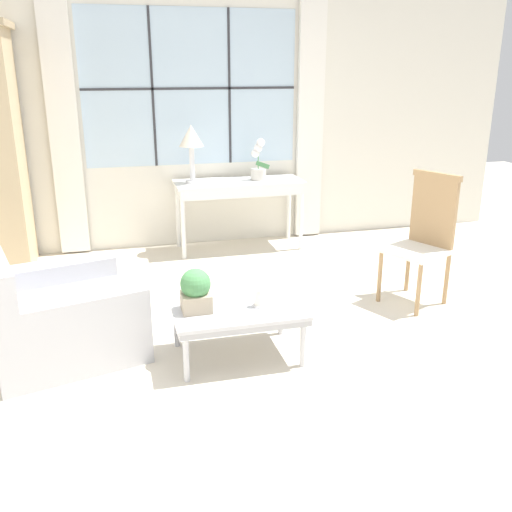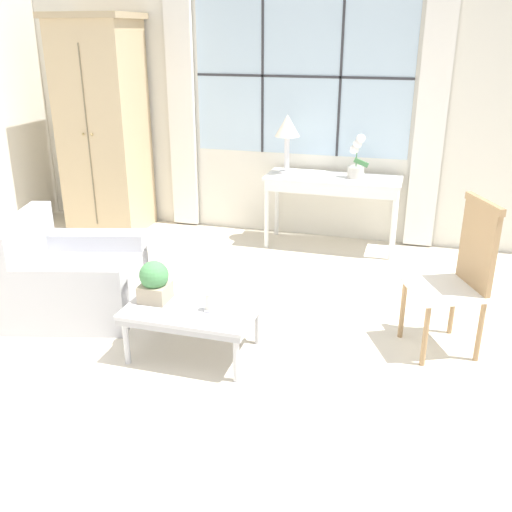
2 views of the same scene
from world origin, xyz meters
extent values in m
plane|color=beige|center=(0.00, 0.00, 0.00)|extent=(14.00, 14.00, 0.00)
cube|color=silver|center=(0.00, 3.03, 1.40)|extent=(7.20, 0.06, 2.80)
cube|color=silver|center=(0.00, 3.00, 1.65)|extent=(2.20, 0.01, 1.54)
cube|color=#2D2D33|center=(-0.40, 2.99, 1.65)|extent=(0.02, 0.02, 1.54)
cube|color=#2D2D33|center=(0.40, 2.99, 1.65)|extent=(0.02, 0.02, 1.54)
cube|color=#2D2D33|center=(0.00, 2.99, 1.65)|extent=(2.20, 0.02, 0.02)
cube|color=white|center=(-1.28, 2.95, 1.30)|extent=(0.29, 0.06, 2.57)
cube|color=white|center=(1.28, 2.95, 1.30)|extent=(0.29, 0.06, 2.57)
cube|color=white|center=(0.42, 2.69, 0.72)|extent=(1.33, 0.50, 0.03)
cube|color=white|center=(0.42, 2.69, 0.65)|extent=(1.27, 0.48, 0.10)
cylinder|color=white|center=(-0.21, 2.48, 0.35)|extent=(0.04, 0.04, 0.70)
cylinder|color=white|center=(1.04, 2.48, 0.35)|extent=(0.04, 0.04, 0.70)
cylinder|color=white|center=(-0.21, 2.90, 0.35)|extent=(0.04, 0.04, 0.70)
cylinder|color=white|center=(1.04, 2.90, 0.35)|extent=(0.04, 0.04, 0.70)
cylinder|color=silver|center=(-0.06, 2.70, 0.74)|extent=(0.15, 0.15, 0.02)
cylinder|color=silver|center=(-0.06, 2.70, 0.93)|extent=(0.05, 0.05, 0.35)
cone|color=beige|center=(-0.06, 2.70, 1.21)|extent=(0.25, 0.25, 0.21)
cylinder|color=#BCB7AD|center=(0.63, 2.70, 0.79)|extent=(0.16, 0.16, 0.11)
cylinder|color=#47844C|center=(0.63, 2.70, 0.99)|extent=(0.01, 0.01, 0.29)
cube|color=#47844C|center=(0.68, 2.70, 0.88)|extent=(0.15, 0.02, 0.09)
sphere|color=white|center=(0.60, 2.71, 1.01)|extent=(0.09, 0.09, 0.09)
sphere|color=white|center=(0.63, 2.71, 1.06)|extent=(0.09, 0.09, 0.09)
sphere|color=white|center=(0.66, 2.71, 1.11)|extent=(0.09, 0.09, 0.09)
cube|color=#B2B2B7|center=(-1.27, 0.71, 0.19)|extent=(1.14, 1.14, 0.38)
cube|color=#B2B2B7|center=(-1.36, 1.06, 0.26)|extent=(0.95, 0.44, 0.52)
cube|color=#B2B2B7|center=(-1.17, 0.36, 0.26)|extent=(0.95, 0.44, 0.52)
cube|color=white|center=(1.46, 0.87, 0.45)|extent=(0.58, 0.58, 0.03)
cube|color=#9E7A51|center=(1.64, 0.95, 0.74)|extent=(0.20, 0.38, 0.56)
cube|color=#9E7A51|center=(1.64, 0.95, 1.04)|extent=(0.22, 0.41, 0.05)
cylinder|color=#9E7A51|center=(1.37, 0.62, 0.22)|extent=(0.04, 0.04, 0.43)
cylinder|color=#9E7A51|center=(1.21, 0.96, 0.22)|extent=(0.04, 0.04, 0.43)
cylinder|color=#9E7A51|center=(1.71, 0.78, 0.22)|extent=(0.04, 0.04, 0.43)
cylinder|color=#9E7A51|center=(1.55, 1.12, 0.22)|extent=(0.04, 0.04, 0.43)
cube|color=#BCBCC1|center=(-0.14, 0.34, 0.35)|extent=(0.86, 0.59, 0.03)
cube|color=#A0A0A4|center=(-0.14, 0.34, 0.32)|extent=(0.84, 0.58, 0.04)
cylinder|color=#BCBCC1|center=(-0.52, 0.10, 0.17)|extent=(0.04, 0.04, 0.34)
cylinder|color=#BCBCC1|center=(0.24, 0.10, 0.17)|extent=(0.04, 0.04, 0.34)
cylinder|color=#BCBCC1|center=(-0.52, 0.58, 0.17)|extent=(0.04, 0.04, 0.34)
cylinder|color=#BCBCC1|center=(0.24, 0.58, 0.17)|extent=(0.04, 0.04, 0.34)
cube|color=tan|center=(-0.41, 0.34, 0.42)|extent=(0.19, 0.19, 0.12)
sphere|color=#47844C|center=(-0.41, 0.34, 0.55)|extent=(0.20, 0.20, 0.20)
cylinder|color=silver|center=(0.00, 0.30, 0.37)|extent=(0.09, 0.09, 0.01)
cylinder|color=silver|center=(0.00, 0.30, 0.43)|extent=(0.06, 0.06, 0.11)
cylinder|color=black|center=(0.00, 0.30, 0.49)|extent=(0.00, 0.00, 0.01)
camera|label=1|loc=(-0.89, -3.04, 1.87)|focal=40.00mm
camera|label=2|loc=(1.21, -2.82, 2.06)|focal=40.00mm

